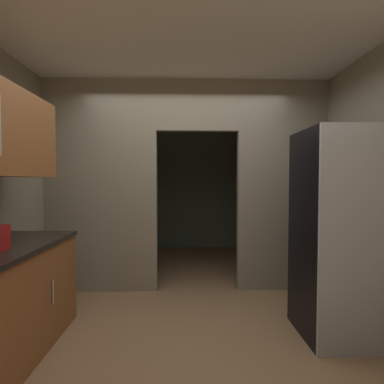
% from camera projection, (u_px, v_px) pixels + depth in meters
% --- Properties ---
extents(ground, '(20.00, 20.00, 0.00)m').
position_uv_depth(ground, '(188.00, 348.00, 2.53)').
color(ground, '#93704C').
extents(kitchen_overhead_slab, '(3.99, 6.73, 0.06)m').
position_uv_depth(kitchen_overhead_slab, '(187.00, 43.00, 2.84)').
color(kitchen_overhead_slab, silver).
extents(kitchen_partition, '(3.59, 0.12, 2.68)m').
position_uv_depth(kitchen_partition, '(184.00, 179.00, 3.84)').
color(kitchen_partition, gray).
rests_on(kitchen_partition, ground).
extents(adjoining_room_shell, '(3.59, 2.56, 2.68)m').
position_uv_depth(adjoining_room_shell, '(186.00, 184.00, 5.62)').
color(adjoining_room_shell, slate).
rests_on(adjoining_room_shell, ground).
extents(refrigerator, '(0.73, 0.73, 1.86)m').
position_uv_depth(refrigerator, '(342.00, 234.00, 2.71)').
color(refrigerator, black).
rests_on(refrigerator, ground).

